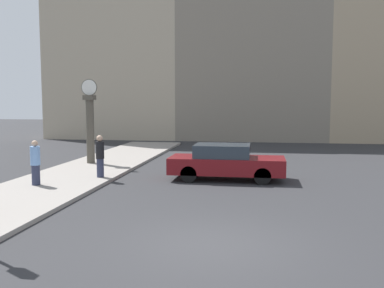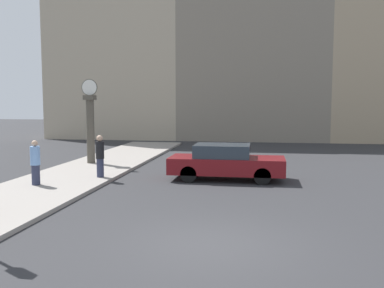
{
  "view_description": "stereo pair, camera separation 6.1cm",
  "coord_description": "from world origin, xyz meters",
  "px_view_note": "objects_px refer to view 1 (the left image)",
  "views": [
    {
      "loc": [
        1.03,
        -9.26,
        3.21
      ],
      "look_at": [
        -1.87,
        8.85,
        1.36
      ],
      "focal_mm": 40.0,
      "sensor_mm": 36.0,
      "label": 1
    },
    {
      "loc": [
        1.09,
        -9.25,
        3.21
      ],
      "look_at": [
        -1.87,
        8.85,
        1.36
      ],
      "focal_mm": 40.0,
      "sensor_mm": 36.0,
      "label": 2
    }
  ],
  "objects_px": {
    "street_clock": "(90,124)",
    "pedestrian_blue_stripe": "(35,163)",
    "pedestrian_black_jacket": "(100,156)",
    "sedan_car": "(226,162)"
  },
  "relations": [
    {
      "from": "sedan_car",
      "to": "pedestrian_blue_stripe",
      "type": "bearing_deg",
      "value": -157.27
    },
    {
      "from": "street_clock",
      "to": "pedestrian_blue_stripe",
      "type": "xyz_separation_m",
      "value": [
        0.2,
        -5.65,
        -1.12
      ]
    },
    {
      "from": "street_clock",
      "to": "pedestrian_blue_stripe",
      "type": "relative_size",
      "value": 2.51
    },
    {
      "from": "sedan_car",
      "to": "street_clock",
      "type": "bearing_deg",
      "value": 157.92
    },
    {
      "from": "pedestrian_blue_stripe",
      "to": "pedestrian_black_jacket",
      "type": "bearing_deg",
      "value": 47.7
    },
    {
      "from": "street_clock",
      "to": "pedestrian_black_jacket",
      "type": "xyz_separation_m",
      "value": [
        1.94,
        -3.74,
        -1.08
      ]
    },
    {
      "from": "street_clock",
      "to": "pedestrian_black_jacket",
      "type": "distance_m",
      "value": 4.35
    },
    {
      "from": "pedestrian_blue_stripe",
      "to": "pedestrian_black_jacket",
      "type": "relative_size",
      "value": 0.97
    },
    {
      "from": "sedan_car",
      "to": "pedestrian_black_jacket",
      "type": "height_order",
      "value": "pedestrian_black_jacket"
    },
    {
      "from": "sedan_car",
      "to": "street_clock",
      "type": "xyz_separation_m",
      "value": [
        -6.95,
        2.82,
        1.34
      ]
    }
  ]
}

